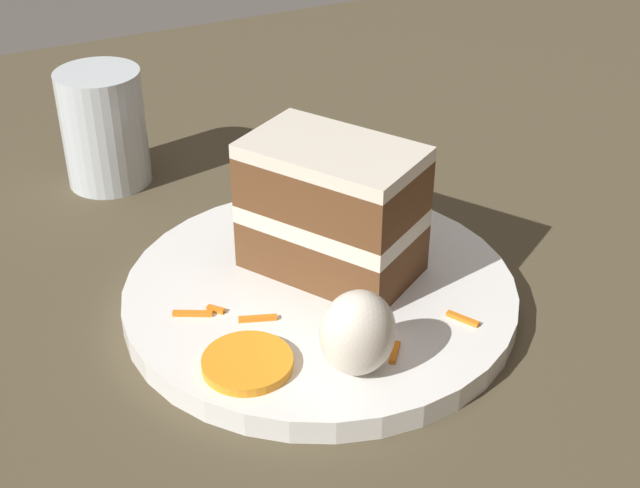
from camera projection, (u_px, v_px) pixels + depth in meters
name	position (u px, v px, depth m)	size (l,w,h in m)	color
ground_plane	(327.00, 294.00, 0.70)	(6.00, 6.00, 0.00)	#4C4742
dining_table	(327.00, 275.00, 0.69)	(1.35, 1.12, 0.04)	#4C422D
plate	(320.00, 295.00, 0.63)	(0.27, 0.27, 0.02)	white
cake_slice	(332.00, 209.00, 0.62)	(0.12, 0.14, 0.10)	brown
cream_dollop	(358.00, 333.00, 0.53)	(0.05, 0.04, 0.06)	silver
orange_garnish	(247.00, 363.00, 0.55)	(0.06, 0.06, 0.01)	orange
carrot_shreds_scatter	(305.00, 322.00, 0.58)	(0.18, 0.11, 0.00)	orange
drinking_glass	(105.00, 135.00, 0.76)	(0.07, 0.07, 0.10)	silver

